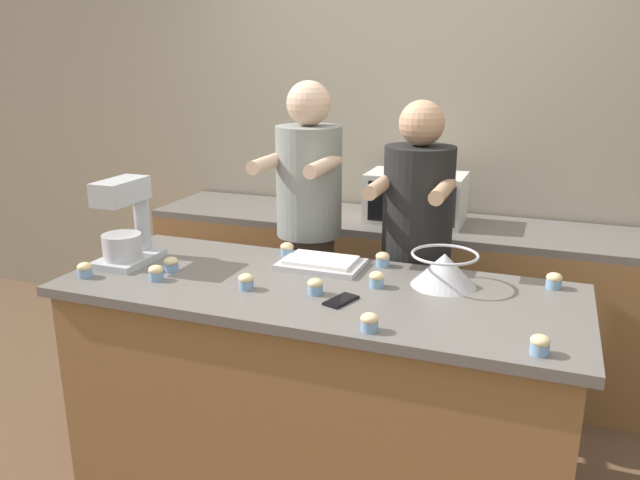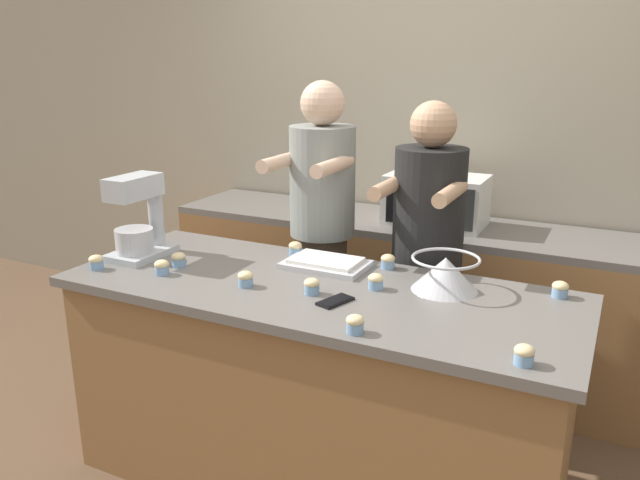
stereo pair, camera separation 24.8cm
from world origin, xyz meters
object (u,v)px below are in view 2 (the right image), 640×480
at_px(person_left, 322,242).
at_px(microwave_oven, 436,200).
at_px(stand_mixer, 138,222).
at_px(cupcake_8, 96,262).
at_px(cupcake_9, 560,289).
at_px(cupcake_4, 245,279).
at_px(cupcake_0, 388,261).
at_px(baking_tray, 326,263).
at_px(cupcake_5, 179,259).
at_px(cupcake_7, 162,267).
at_px(cupcake_6, 355,324).
at_px(cell_phone, 335,301).
at_px(cupcake_10, 524,354).
at_px(cupcake_3, 312,286).
at_px(mixing_bowl, 445,273).
at_px(person_right, 426,267).
at_px(cupcake_1, 295,248).
at_px(cupcake_2, 376,281).

xyz_separation_m(person_left, microwave_oven, (0.41, 0.57, 0.15)).
xyz_separation_m(stand_mixer, cupcake_8, (-0.05, -0.22, -0.13)).
xyz_separation_m(microwave_oven, cupcake_9, (0.75, -0.87, -0.09)).
xyz_separation_m(microwave_oven, cupcake_4, (-0.39, -1.31, -0.09)).
xyz_separation_m(cupcake_0, cupcake_4, (-0.43, -0.46, 0.00)).
xyz_separation_m(baking_tray, cupcake_5, (-0.58, -0.28, 0.01)).
bearing_deg(cupcake_5, cupcake_7, -88.35).
xyz_separation_m(person_left, cupcake_9, (1.16, -0.30, 0.05)).
distance_m(baking_tray, cupcake_0, 0.27).
bearing_deg(cupcake_6, cell_phone, 129.08).
bearing_deg(cupcake_9, cupcake_10, -93.01).
relative_size(cell_phone, cupcake_0, 2.50).
bearing_deg(cupcake_3, mixing_bowl, 31.21).
bearing_deg(cupcake_6, cupcake_4, 160.03).
distance_m(stand_mixer, baking_tray, 0.87).
height_order(cupcake_0, cupcake_5, same).
distance_m(baking_tray, cupcake_6, 0.68).
bearing_deg(person_right, mixing_bowl, -64.36).
bearing_deg(cupcake_10, person_right, 122.40).
bearing_deg(microwave_oven, stand_mixer, -130.79).
relative_size(microwave_oven, cupcake_4, 8.38).
distance_m(cupcake_3, cupcake_6, 0.38).
bearing_deg(cupcake_0, cell_phone, -94.72).
bearing_deg(cupcake_1, mixing_bowl, -10.19).
xyz_separation_m(baking_tray, cupcake_3, (0.09, -0.31, 0.01)).
distance_m(cupcake_7, cupcake_9, 1.60).
bearing_deg(mixing_bowl, cupcake_3, -148.79).
bearing_deg(cupcake_3, person_right, 70.52).
bearing_deg(cupcake_2, cupcake_1, 153.78).
distance_m(stand_mixer, cupcake_0, 1.13).
height_order(cupcake_4, cupcake_7, same).
height_order(person_left, cupcake_8, person_left).
distance_m(person_right, baking_tray, 0.52).
bearing_deg(cupcake_5, cupcake_0, 24.93).
relative_size(person_left, cell_phone, 10.64).
relative_size(person_right, cupcake_3, 25.37).
bearing_deg(cupcake_10, stand_mixer, 170.40).
bearing_deg(cupcake_6, person_left, 122.03).
height_order(stand_mixer, cupcake_0, stand_mixer).
relative_size(cupcake_2, cupcake_10, 1.00).
relative_size(cupcake_8, cupcake_10, 1.00).
relative_size(cell_phone, cupcake_10, 2.50).
relative_size(person_right, cupcake_6, 25.37).
xyz_separation_m(cupcake_0, cupcake_1, (-0.45, -0.01, 0.00)).
distance_m(cupcake_8, cupcake_10, 1.79).
height_order(cell_phone, cupcake_5, cupcake_5).
bearing_deg(cupcake_10, cupcake_5, 170.16).
bearing_deg(mixing_bowl, person_left, 150.55).
bearing_deg(cupcake_7, cupcake_6, -9.93).
distance_m(cupcake_0, cupcake_9, 0.71).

